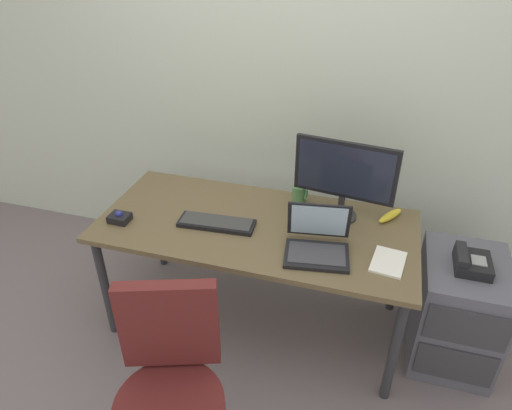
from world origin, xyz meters
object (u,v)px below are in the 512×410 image
(file_cabinet, at_px, (456,311))
(coffee_mug, at_px, (299,194))
(trackball_mouse, at_px, (120,217))
(monitor_main, at_px, (345,175))
(keyboard, at_px, (217,223))
(office_chair, at_px, (172,401))
(banana, at_px, (390,216))
(laptop, at_px, (317,242))
(desk_phone, at_px, (471,262))
(paper_notepad, at_px, (388,262))

(file_cabinet, bearing_deg, coffee_mug, 166.80)
(trackball_mouse, bearing_deg, file_cabinet, 7.77)
(monitor_main, bearing_deg, keyboard, -156.51)
(office_chair, bearing_deg, banana, 56.87)
(file_cabinet, xyz_separation_m, monitor_main, (-0.68, 0.14, 0.66))
(monitor_main, relative_size, coffee_mug, 5.09)
(office_chair, height_order, laptop, laptop)
(desk_phone, distance_m, laptop, 0.77)
(file_cabinet, distance_m, office_chair, 1.55)
(trackball_mouse, xyz_separation_m, coffee_mug, (0.89, 0.47, 0.03))
(office_chair, distance_m, trackball_mouse, 1.03)
(desk_phone, xyz_separation_m, paper_notepad, (-0.40, -0.19, 0.06))
(coffee_mug, bearing_deg, monitor_main, -18.57)
(trackball_mouse, height_order, paper_notepad, trackball_mouse)
(trackball_mouse, xyz_separation_m, paper_notepad, (1.42, 0.05, -0.02))
(file_cabinet, height_order, desk_phone, desk_phone)
(coffee_mug, bearing_deg, banana, -3.03)
(office_chair, relative_size, banana, 4.88)
(file_cabinet, relative_size, banana, 3.29)
(file_cabinet, bearing_deg, monitor_main, 168.81)
(laptop, bearing_deg, paper_notepad, 0.90)
(monitor_main, bearing_deg, laptop, -101.16)
(file_cabinet, height_order, office_chair, office_chair)
(file_cabinet, height_order, keyboard, keyboard)
(file_cabinet, bearing_deg, keyboard, -174.07)
(office_chair, xyz_separation_m, keyboard, (-0.12, 0.86, 0.30))
(keyboard, bearing_deg, laptop, -7.49)
(keyboard, distance_m, trackball_mouse, 0.53)
(coffee_mug, distance_m, paper_notepad, 0.67)
(keyboard, distance_m, banana, 0.95)
(monitor_main, relative_size, paper_notepad, 2.60)
(paper_notepad, bearing_deg, trackball_mouse, -178.16)
(desk_phone, bearing_deg, keyboard, -174.75)
(monitor_main, bearing_deg, trackball_mouse, -161.39)
(file_cabinet, bearing_deg, banana, 155.39)
(file_cabinet, relative_size, desk_phone, 3.12)
(keyboard, height_order, laptop, laptop)
(desk_phone, distance_m, paper_notepad, 0.44)
(desk_phone, distance_m, trackball_mouse, 1.83)
(desk_phone, bearing_deg, trackball_mouse, -172.71)
(office_chair, distance_m, monitor_main, 1.36)
(trackball_mouse, relative_size, paper_notepad, 0.53)
(office_chair, height_order, banana, office_chair)
(desk_phone, xyz_separation_m, monitor_main, (-0.67, 0.15, 0.31))
(desk_phone, bearing_deg, laptop, -165.49)
(file_cabinet, xyz_separation_m, keyboard, (-1.31, -0.14, 0.41))
(office_chair, relative_size, keyboard, 2.22)
(file_cabinet, xyz_separation_m, paper_notepad, (-0.41, -0.20, 0.40))
(desk_phone, bearing_deg, coffee_mug, 165.72)
(file_cabinet, relative_size, keyboard, 1.49)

